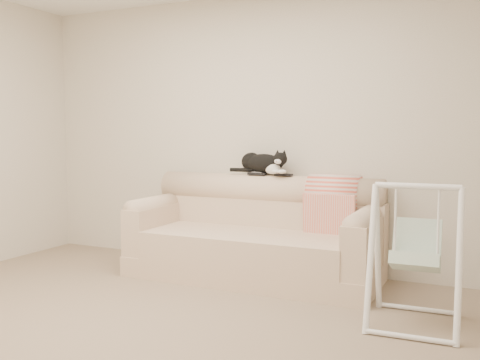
# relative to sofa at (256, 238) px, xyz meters

# --- Properties ---
(ground_plane) EXTENTS (5.00, 5.00, 0.00)m
(ground_plane) POSITION_rel_sofa_xyz_m (-0.05, -1.62, -0.35)
(ground_plane) COLOR #7E6856
(ground_plane) RESTS_ON ground
(room_shell) EXTENTS (5.04, 4.04, 2.60)m
(room_shell) POSITION_rel_sofa_xyz_m (-0.05, -1.62, 1.18)
(room_shell) COLOR beige
(room_shell) RESTS_ON ground
(sofa) EXTENTS (2.20, 0.93, 0.90)m
(sofa) POSITION_rel_sofa_xyz_m (0.00, 0.00, 0.00)
(sofa) COLOR #CDB092
(sofa) RESTS_ON ground
(remote_a) EXTENTS (0.18, 0.05, 0.03)m
(remote_a) POSITION_rel_sofa_xyz_m (-0.09, 0.22, 0.56)
(remote_a) COLOR black
(remote_a) RESTS_ON sofa
(remote_b) EXTENTS (0.17, 0.06, 0.02)m
(remote_b) POSITION_rel_sofa_xyz_m (0.17, 0.23, 0.56)
(remote_b) COLOR black
(remote_b) RESTS_ON sofa
(tuxedo_cat) EXTENTS (0.59, 0.29, 0.23)m
(tuxedo_cat) POSITION_rel_sofa_xyz_m (-0.04, 0.25, 0.66)
(tuxedo_cat) COLOR black
(tuxedo_cat) RESTS_ON sofa
(throw_blanket) EXTENTS (0.45, 0.38, 0.58)m
(throw_blanket) POSITION_rel_sofa_xyz_m (0.65, 0.23, 0.37)
(throw_blanket) COLOR #E9533C
(throw_blanket) RESTS_ON sofa
(baby_swing) EXTENTS (0.60, 0.64, 0.96)m
(baby_swing) POSITION_rel_sofa_xyz_m (1.45, -0.68, 0.13)
(baby_swing) COLOR white
(baby_swing) RESTS_ON ground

